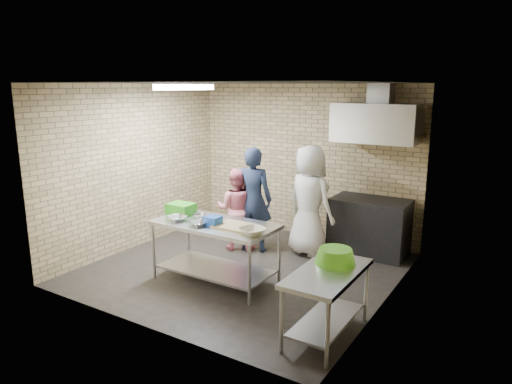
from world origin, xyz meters
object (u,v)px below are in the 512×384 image
stove (369,226)px  man_navy (253,200)px  green_crate (181,208)px  woman_white (310,201)px  prep_table (215,252)px  bottle_red (383,127)px  bottle_green (409,129)px  green_basin (335,256)px  blue_tub (213,221)px  woman_pink (236,209)px  side_counter (326,304)px

stove → man_navy: bearing=-152.6°
green_crate → woman_white: 2.04m
prep_table → woman_white: bearing=69.9°
stove → bottle_red: (0.05, 0.24, 1.58)m
bottle_green → green_basin: bearing=-90.4°
bottle_red → woman_white: bearing=-138.3°
man_navy → blue_tub: bearing=84.4°
bottle_red → woman_pink: size_ratio=0.13×
bottle_red → man_navy: 2.36m
side_counter → stove: size_ratio=1.00×
blue_tub → man_navy: (-0.29, 1.45, -0.05)m
prep_table → woman_pink: (-0.51, 1.26, 0.26)m
side_counter → green_basin: size_ratio=2.61×
stove → woman_pink: (-1.95, -0.95, 0.23)m
stove → green_basin: size_ratio=2.61×
stove → green_basin: 2.57m
blue_tub → woman_pink: woman_pink is taller
blue_tub → bottle_red: 3.14m
side_counter → woman_pink: 3.01m
man_navy → side_counter: bearing=121.6°
stove → bottle_green: 1.65m
woman_pink → woman_white: bearing=179.2°
prep_table → woman_pink: size_ratio=1.25×
green_crate → woman_pink: bearing=80.6°
stove → green_basin: bearing=-80.2°
side_counter → man_navy: (-2.12, 1.88, 0.48)m
green_crate → man_navy: man_navy is taller
green_basin → bottle_green: 2.98m
green_basin → bottle_green: bearing=89.6°
green_crate → bottle_red: size_ratio=2.09×
stove → green_crate: size_ratio=3.18×
woman_pink → side_counter: bearing=122.0°
stove → bottle_red: bearing=78.2°
side_counter → man_navy: bearing=138.4°
woman_white → side_counter: bearing=137.2°
prep_table → man_navy: 1.44m
woman_pink → woman_white: 1.22m
green_basin → blue_tub: bearing=174.1°
side_counter → blue_tub: (-1.84, 0.44, 0.53)m
prep_table → bottle_red: 3.29m
bottle_red → man_navy: bottle_red is taller
prep_table → bottle_green: 3.48m
green_basin → man_navy: bearing=142.1°
green_basin → woman_pink: (-2.38, 1.55, -0.15)m
green_crate → man_navy: size_ratio=0.22×
blue_tub → green_basin: 1.83m
woman_white → woman_pink: bearing=37.7°
stove → man_navy: (-1.67, -0.87, 0.41)m
woman_white → green_crate: bearing=67.3°
side_counter → stove: 2.79m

